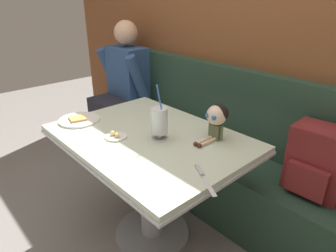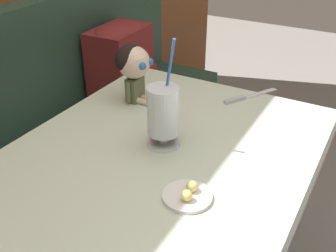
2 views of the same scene
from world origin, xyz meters
name	(u,v)px [view 2 (image 2 of 2)]	position (x,y,z in m)	size (l,w,h in m)	color
booth_bench	(17,201)	(0.00, 0.81, 0.33)	(2.60, 0.48, 1.00)	#233D2D
diner_table	(154,213)	(0.00, 0.18, 0.54)	(1.11, 0.81, 0.74)	beige
milkshake_glass	(163,114)	(0.08, 0.19, 0.84)	(0.10, 0.10, 0.31)	silver
butter_saucer	(188,195)	(-0.10, 0.02, 0.75)	(0.12, 0.12, 0.04)	white
butter_knife	(242,98)	(0.47, 0.10, 0.74)	(0.21, 0.13, 0.01)	silver
seated_doll	(134,65)	(0.28, 0.42, 0.87)	(0.11, 0.22, 0.20)	#5B6642
backpack	(122,64)	(0.70, 0.78, 0.66)	(0.31, 0.25, 0.41)	maroon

